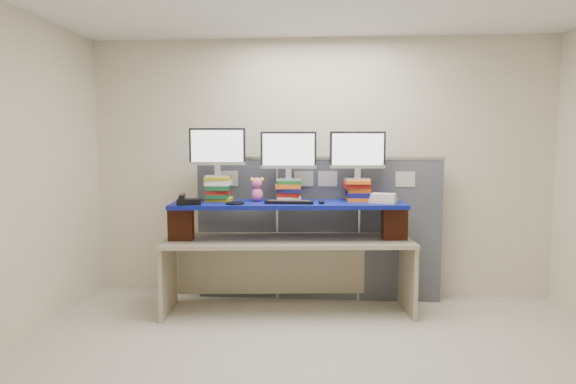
# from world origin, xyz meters

# --- Properties ---
(room) EXTENTS (5.00, 4.00, 2.80)m
(room) POSITION_xyz_m (0.00, 0.00, 1.40)
(room) COLOR beige
(room) RESTS_ON ground
(cubicle_partition) EXTENTS (2.60, 0.06, 1.53)m
(cubicle_partition) POSITION_xyz_m (-0.00, 1.78, 0.77)
(cubicle_partition) COLOR #484B55
(cubicle_partition) RESTS_ON ground
(desk) EXTENTS (2.47, 0.93, 0.73)m
(desk) POSITION_xyz_m (-0.29, 1.37, 0.59)
(desk) COLOR tan
(desk) RESTS_ON ground
(brick_pier_left) EXTENTS (0.25, 0.15, 0.32)m
(brick_pier_left) POSITION_xyz_m (-1.32, 1.22, 0.89)
(brick_pier_left) COLOR maroon
(brick_pier_left) RESTS_ON desk
(brick_pier_right) EXTENTS (0.25, 0.15, 0.32)m
(brick_pier_right) POSITION_xyz_m (0.75, 1.42, 0.89)
(brick_pier_right) COLOR maroon
(brick_pier_right) RESTS_ON desk
(blue_board) EXTENTS (2.30, 0.77, 0.04)m
(blue_board) POSITION_xyz_m (-0.29, 1.37, 1.07)
(blue_board) COLOR navy
(blue_board) RESTS_ON brick_pier_left
(book_stack_left) EXTENTS (0.28, 0.32, 0.24)m
(book_stack_left) POSITION_xyz_m (-0.99, 1.42, 1.22)
(book_stack_left) COLOR #B4A318
(book_stack_left) RESTS_ON blue_board
(book_stack_center) EXTENTS (0.29, 0.33, 0.21)m
(book_stack_center) POSITION_xyz_m (-0.30, 1.49, 1.20)
(book_stack_center) COLOR white
(book_stack_center) RESTS_ON blue_board
(book_stack_right) EXTENTS (0.27, 0.32, 0.21)m
(book_stack_right) POSITION_xyz_m (0.39, 1.55, 1.20)
(book_stack_right) COLOR orange
(book_stack_right) RESTS_ON blue_board
(monitor_left) EXTENTS (0.56, 0.18, 0.48)m
(monitor_left) POSITION_xyz_m (-0.99, 1.42, 1.61)
(monitor_left) COLOR #B0B0B5
(monitor_left) RESTS_ON book_stack_left
(monitor_center) EXTENTS (0.56, 0.18, 0.48)m
(monitor_center) POSITION_xyz_m (-0.29, 1.49, 1.58)
(monitor_center) COLOR #B0B0B5
(monitor_center) RESTS_ON book_stack_center
(monitor_right) EXTENTS (0.56, 0.18, 0.48)m
(monitor_right) POSITION_xyz_m (0.39, 1.55, 1.58)
(monitor_right) COLOR #B0B0B5
(monitor_right) RESTS_ON book_stack_right
(keyboard) EXTENTS (0.46, 0.16, 0.03)m
(keyboard) POSITION_xyz_m (-0.27, 1.27, 1.11)
(keyboard) COLOR black
(keyboard) RESTS_ON blue_board
(mouse) EXTENTS (0.07, 0.11, 0.03)m
(mouse) POSITION_xyz_m (0.04, 1.28, 1.11)
(mouse) COLOR black
(mouse) RESTS_ON blue_board
(desk_phone) EXTENTS (0.26, 0.24, 0.09)m
(desk_phone) POSITION_xyz_m (-1.21, 1.13, 1.13)
(desk_phone) COLOR black
(desk_phone) RESTS_ON blue_board
(headset) EXTENTS (0.18, 0.18, 0.02)m
(headset) POSITION_xyz_m (-0.78, 1.18, 1.11)
(headset) COLOR black
(headset) RESTS_ON blue_board
(plush_toy) EXTENTS (0.14, 0.10, 0.24)m
(plush_toy) POSITION_xyz_m (-0.60, 1.41, 1.22)
(plush_toy) COLOR pink
(plush_toy) RESTS_ON blue_board
(binder_stack) EXTENTS (0.29, 0.26, 0.09)m
(binder_stack) POSITION_xyz_m (0.64, 1.39, 1.14)
(binder_stack) COLOR beige
(binder_stack) RESTS_ON blue_board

